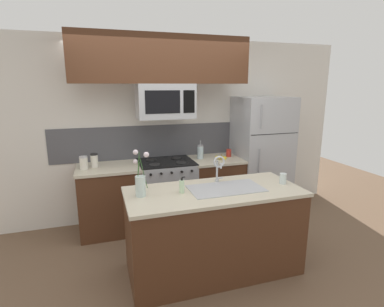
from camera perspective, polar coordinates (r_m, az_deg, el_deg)
ground_plane at (r=3.72m, az=-1.44°, el=-18.81°), size 10.00×10.00×0.00m
rear_partition at (r=4.53m, az=-2.41°, el=4.57°), size 5.20×0.10×2.60m
splash_band at (r=4.43m, az=-5.95°, el=2.36°), size 3.07×0.01×0.48m
back_counter_left at (r=4.22m, az=-15.29°, el=-8.39°), size 0.82×0.65×0.91m
back_counter_right at (r=4.52m, az=4.40°, el=-6.52°), size 0.75×0.65×0.91m
stove_range at (r=4.31m, az=-4.85°, el=-7.44°), size 0.76×0.64×0.93m
microwave at (r=4.02m, az=-5.13°, el=9.90°), size 0.74×0.40×0.45m
upper_cabinet_band at (r=3.99m, az=-5.73°, el=17.41°), size 2.27×0.34×0.60m
refrigerator at (r=4.74m, az=12.87°, el=-0.38°), size 0.78×0.74×1.79m
storage_jar_tall at (r=4.03m, az=-19.93°, el=-1.69°), size 0.10×0.10×0.17m
storage_jar_medium at (r=4.09m, az=-18.12°, el=-1.26°), size 0.10×0.10×0.18m
banana_bunch at (r=4.35m, az=5.66°, el=-0.75°), size 0.19×0.15×0.08m
french_press at (r=4.34m, az=1.59°, el=0.32°), size 0.09×0.09×0.27m
coffee_tin at (r=4.51m, az=6.99°, el=0.11°), size 0.08×0.08×0.11m
island_counter at (r=3.27m, az=4.14°, el=-14.43°), size 1.81×0.79×0.91m
kitchen_sink at (r=3.16m, az=6.44°, el=-7.84°), size 0.76×0.42×0.16m
sink_faucet at (r=3.26m, az=5.09°, el=-2.24°), size 0.14×0.14×0.31m
dish_soap_bottle at (r=2.99m, az=-1.95°, el=-6.23°), size 0.06×0.05×0.16m
spare_glass at (r=3.40m, az=16.95°, el=-4.60°), size 0.07×0.07×0.11m
flower_vase at (r=2.92m, az=-9.78°, el=-5.64°), size 0.16×0.11×0.46m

